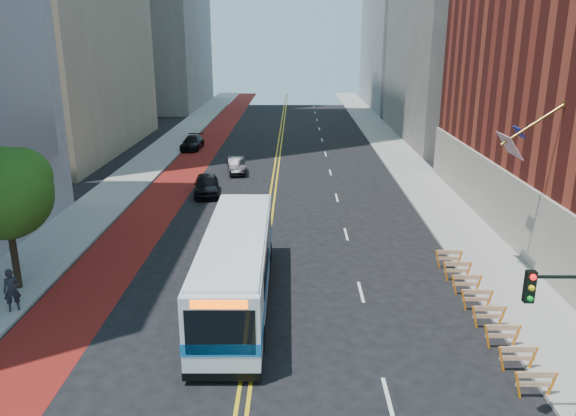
% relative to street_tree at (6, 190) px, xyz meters
% --- Properties ---
extents(ground, '(160.00, 160.00, 0.00)m').
position_rel_street_tree_xyz_m(ground, '(11.24, -6.04, -4.91)').
color(ground, black).
rests_on(ground, ground).
extents(sidewalk_left, '(4.00, 140.00, 0.15)m').
position_rel_street_tree_xyz_m(sidewalk_left, '(-0.76, 23.96, -4.84)').
color(sidewalk_left, gray).
rests_on(sidewalk_left, ground).
extents(sidewalk_right, '(4.00, 140.00, 0.15)m').
position_rel_street_tree_xyz_m(sidewalk_right, '(23.24, 23.96, -4.84)').
color(sidewalk_right, gray).
rests_on(sidewalk_right, ground).
extents(bus_lane_paint, '(3.60, 140.00, 0.01)m').
position_rel_street_tree_xyz_m(bus_lane_paint, '(3.14, 23.96, -4.91)').
color(bus_lane_paint, maroon).
rests_on(bus_lane_paint, ground).
extents(center_line_inner, '(0.14, 140.00, 0.01)m').
position_rel_street_tree_xyz_m(center_line_inner, '(11.06, 23.96, -4.91)').
color(center_line_inner, gold).
rests_on(center_line_inner, ground).
extents(center_line_outer, '(0.14, 140.00, 0.01)m').
position_rel_street_tree_xyz_m(center_line_outer, '(11.42, 23.96, -4.91)').
color(center_line_outer, gold).
rests_on(center_line_outer, ground).
extents(lane_dashes, '(0.14, 98.20, 0.01)m').
position_rel_street_tree_xyz_m(lane_dashes, '(16.04, 31.96, -4.90)').
color(lane_dashes, silver).
rests_on(lane_dashes, ground).
extents(construction_barriers, '(1.42, 10.91, 1.00)m').
position_rel_street_tree_xyz_m(construction_barriers, '(20.84, -2.62, -4.24)').
color(construction_barriers, orange).
rests_on(construction_barriers, ground).
extents(street_tree, '(4.20, 4.20, 6.70)m').
position_rel_street_tree_xyz_m(street_tree, '(0.00, 0.00, 0.00)').
color(street_tree, black).
rests_on(street_tree, sidewalk_left).
extents(traffic_signal, '(2.21, 0.34, 5.07)m').
position_rel_street_tree_xyz_m(traffic_signal, '(20.66, -9.55, -1.19)').
color(traffic_signal, black).
rests_on(traffic_signal, sidewalk_right).
extents(transit_bus, '(2.89, 12.50, 3.43)m').
position_rel_street_tree_xyz_m(transit_bus, '(10.38, -1.17, -3.12)').
color(transit_bus, silver).
rests_on(transit_bus, ground).
extents(car_a, '(2.40, 4.72, 1.54)m').
position_rel_street_tree_xyz_m(car_a, '(6.27, 16.65, -4.14)').
color(car_a, black).
rests_on(car_a, ground).
extents(car_b, '(2.11, 4.25, 1.34)m').
position_rel_street_tree_xyz_m(car_b, '(7.81, 23.64, -4.24)').
color(car_b, black).
rests_on(car_b, ground).
extents(car_c, '(2.06, 4.76, 1.36)m').
position_rel_street_tree_xyz_m(car_c, '(2.09, 34.34, -4.23)').
color(car_c, black).
rests_on(car_c, ground).
extents(pedestrian, '(0.82, 0.72, 1.88)m').
position_rel_street_tree_xyz_m(pedestrian, '(0.84, -2.33, -3.82)').
color(pedestrian, black).
rests_on(pedestrian, sidewalk_left).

